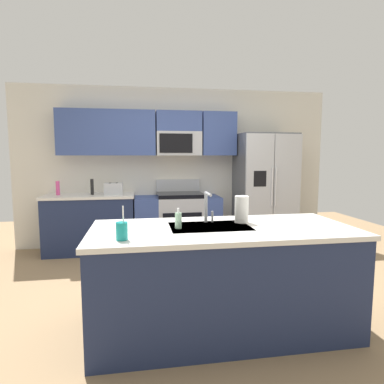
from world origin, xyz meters
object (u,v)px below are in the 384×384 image
(sink_faucet, at_px, (207,204))
(paper_towel_roll, at_px, (242,209))
(pepper_mill, at_px, (92,187))
(refrigerator, at_px, (264,190))
(bottle_pink, at_px, (58,188))
(toaster, at_px, (114,189))
(drink_cup_teal, at_px, (122,231))
(soap_dispenser, at_px, (178,220))
(range_oven, at_px, (178,221))

(sink_faucet, distance_m, paper_towel_roll, 0.32)
(pepper_mill, distance_m, sink_faucet, 2.69)
(refrigerator, bearing_deg, bottle_pink, 178.27)
(toaster, relative_size, pepper_mill, 1.16)
(bottle_pink, bearing_deg, drink_cup_teal, -69.06)
(soap_dispenser, bearing_deg, drink_cup_teal, -145.34)
(sink_faucet, bearing_deg, refrigerator, 57.56)
(soap_dispenser, bearing_deg, range_oven, 83.45)
(toaster, bearing_deg, sink_faucet, -66.71)
(sink_faucet, bearing_deg, toaster, 113.29)
(bottle_pink, height_order, sink_faucet, sink_faucet)
(toaster, height_order, soap_dispenser, toaster)
(drink_cup_teal, height_order, soap_dispenser, drink_cup_teal)
(pepper_mill, xyz_separation_m, paper_towel_roll, (1.62, -2.38, -0.00))
(sink_faucet, relative_size, soap_dispenser, 1.66)
(refrigerator, relative_size, soap_dispenser, 10.88)
(toaster, xyz_separation_m, sink_faucet, (0.99, -2.30, 0.08))
(toaster, bearing_deg, bottle_pink, 174.57)
(refrigerator, relative_size, paper_towel_roll, 7.71)
(toaster, relative_size, bottle_pink, 1.32)
(drink_cup_teal, distance_m, paper_towel_roll, 1.13)
(refrigerator, height_order, toaster, refrigerator)
(range_oven, distance_m, bottle_pink, 1.91)
(pepper_mill, xyz_separation_m, soap_dispenser, (1.03, -2.52, -0.05))
(refrigerator, bearing_deg, drink_cup_teal, -128.19)
(bottle_pink, bearing_deg, soap_dispenser, -58.92)
(toaster, distance_m, sink_faucet, 2.50)
(bottle_pink, bearing_deg, refrigerator, -1.73)
(refrigerator, xyz_separation_m, sink_faucet, (-1.45, -2.28, 0.14))
(toaster, bearing_deg, soap_dispenser, -74.05)
(pepper_mill, xyz_separation_m, drink_cup_teal, (0.59, -2.83, -0.05))
(drink_cup_teal, bearing_deg, paper_towel_roll, 23.72)
(pepper_mill, xyz_separation_m, bottle_pink, (-0.51, 0.03, -0.01))
(refrigerator, bearing_deg, pepper_mill, 178.56)
(soap_dispenser, bearing_deg, refrigerator, 54.85)
(refrigerator, xyz_separation_m, pepper_mill, (-2.76, 0.07, 0.10))
(bottle_pink, bearing_deg, paper_towel_roll, -48.46)
(bottle_pink, relative_size, soap_dispenser, 1.25)
(drink_cup_teal, relative_size, paper_towel_roll, 1.04)
(range_oven, bearing_deg, toaster, -176.98)
(range_oven, height_order, pepper_mill, pepper_mill)
(bottle_pink, bearing_deg, range_oven, -0.83)
(range_oven, bearing_deg, refrigerator, -2.86)
(paper_towel_roll, bearing_deg, toaster, 119.18)
(range_oven, xyz_separation_m, refrigerator, (1.44, -0.07, 0.48))
(refrigerator, height_order, drink_cup_teal, refrigerator)
(paper_towel_roll, bearing_deg, refrigerator, 63.77)
(soap_dispenser, xyz_separation_m, paper_towel_roll, (0.59, 0.15, 0.05))
(range_oven, height_order, paper_towel_roll, paper_towel_roll)
(range_oven, bearing_deg, drink_cup_teal, -104.52)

